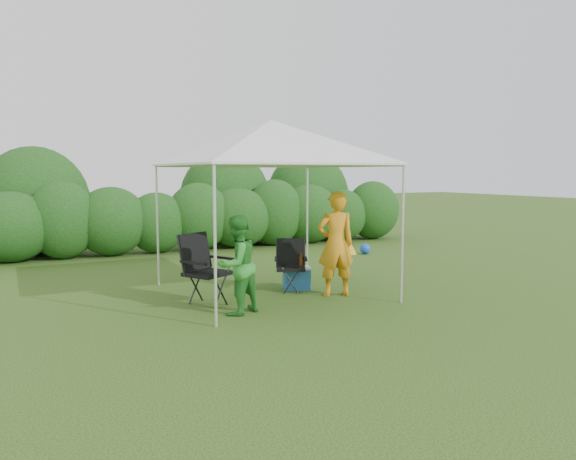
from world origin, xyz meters
name	(u,v)px	position (x,y,z in m)	size (l,w,h in m)	color
ground	(285,299)	(0.00, 0.00, 0.00)	(70.00, 70.00, 0.00)	#3B5C1D
hedge	(179,219)	(0.03, 6.00, 0.83)	(13.45, 1.53, 1.80)	#215319
canopy	(271,143)	(0.00, 0.50, 2.46)	(3.10, 3.10, 2.83)	silver
chair_right	(291,261)	(0.40, 0.57, 0.49)	(0.66, 0.65, 0.87)	black
chair_left	(202,264)	(-1.24, 0.31, 0.61)	(0.83, 0.81, 1.08)	black
man	(336,244)	(0.86, -0.12, 0.85)	(0.62, 0.41, 1.69)	orange
woman	(237,265)	(-1.01, -0.50, 0.70)	(0.68, 0.53, 1.40)	green
cooler	(297,278)	(0.52, 0.60, 0.19)	(0.54, 0.45, 0.39)	#2461A7
bottle	(301,260)	(0.58, 0.56, 0.51)	(0.06, 0.06, 0.24)	#592D0C
lawn_toy	(353,248)	(3.69, 3.63, 0.15)	(0.64, 0.53, 0.32)	#F0A919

